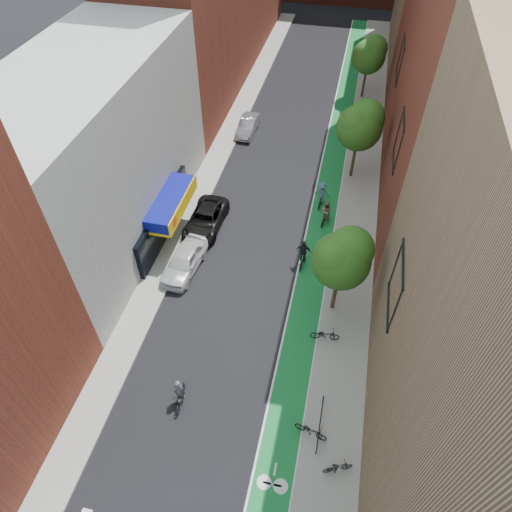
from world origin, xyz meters
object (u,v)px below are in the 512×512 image
Objects in this scene: parked_car_white at (184,261)px; cyclist_lane_near at (326,214)px; parked_car_black at (206,219)px; cyclist_lead at (180,395)px; cyclist_lane_mid at (303,256)px; cyclist_lane_far at (322,195)px; parked_car_silver at (248,126)px.

parked_car_white is 2.42× the size of cyclist_lane_near.
parked_car_black is 13.75m from cyclist_lead.
cyclist_lane_mid is (-1.00, -4.60, 0.05)m from cyclist_lane_near.
cyclist_lane_near is at bearing 43.86° from parked_car_white.
cyclist_lane_far is (0.43, 6.47, 0.15)m from cyclist_lane_mid.
parked_car_black is at bearing -11.59° from cyclist_lane_mid.
cyclist_lane_mid is at bearing -62.72° from parked_car_silver.
parked_car_white is at bearing -79.70° from cyclist_lead.
cyclist_lane_near is (5.79, 15.90, 0.14)m from cyclist_lead.
cyclist_lane_near is at bearing 114.91° from cyclist_lane_far.
cyclist_lane_mid is 1.00× the size of cyclist_lane_far.
cyclist_lead is 1.03× the size of cyclist_lane_near.
cyclist_lead is at bearing -82.77° from parked_car_silver.
cyclist_lane_mid is 6.48m from cyclist_lane_far.
cyclist_lane_far is (-0.57, 1.87, 0.20)m from cyclist_lane_near.
cyclist_lead is (2.87, -9.12, -0.14)m from parked_car_white.
parked_car_silver is at bearing 95.48° from parked_car_white.
cyclist_lane_mid is (7.53, -2.17, 0.13)m from parked_car_black.
cyclist_lane_mid reaches higher than cyclist_lane_near.
parked_car_silver is 1.96× the size of cyclist_lane_far.
parked_car_silver is at bearing -40.66° from cyclist_lane_far.
cyclist_lane_mid is at bearing 21.72° from parked_car_white.
cyclist_lead is at bearing -66.73° from parked_car_white.
cyclist_lane_mid is (4.79, 11.30, 0.19)m from cyclist_lead.
parked_car_white is 2.35× the size of cyclist_lead.
parked_car_silver is 27.00m from cyclist_lead.
cyclist_lane_far is (8.00, -9.08, 0.30)m from parked_car_silver.
parked_car_silver is at bearing -91.28° from cyclist_lead.
parked_car_black is 2.59× the size of cyclist_lead.
parked_car_silver is 12.11m from cyclist_lane_far.
cyclist_lane_near is (8.57, -10.95, 0.11)m from parked_car_silver.
parked_car_white is at bearing 54.88° from cyclist_lane_far.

